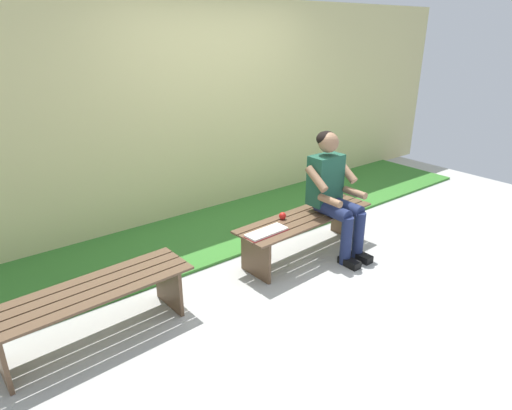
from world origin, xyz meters
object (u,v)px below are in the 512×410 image
object	(u,v)px
person_seated	(334,190)
book_open	(266,232)
apple	(283,216)
bench_far	(91,302)
bench_near	(306,226)

from	to	relation	value
person_seated	book_open	world-z (taller)	person_seated
book_open	apple	bearing A→B (deg)	-157.80
bench_far	apple	world-z (taller)	apple
bench_far	apple	bearing A→B (deg)	-177.36
bench_far	person_seated	distance (m)	2.42
apple	person_seated	bearing A→B (deg)	159.68
apple	book_open	world-z (taller)	apple
book_open	bench_far	bearing A→B (deg)	-5.12
apple	book_open	bearing A→B (deg)	24.99
bench_far	book_open	distance (m)	1.57
bench_near	book_open	world-z (taller)	book_open
book_open	person_seated	bearing A→B (deg)	174.82
apple	book_open	distance (m)	0.36
person_seated	apple	size ratio (longest dim) A/B	17.25
person_seated	book_open	bearing A→B (deg)	-2.39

